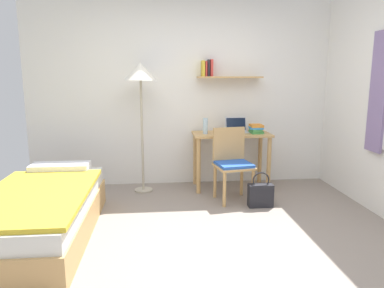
{
  "coord_description": "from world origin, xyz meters",
  "views": [
    {
      "loc": [
        -0.42,
        -3.01,
        1.52
      ],
      "look_at": [
        -0.08,
        0.51,
        0.85
      ],
      "focal_mm": 33.46,
      "sensor_mm": 36.0,
      "label": 1
    }
  ],
  "objects_px": {
    "desk_chair": "(232,161)",
    "book_stack": "(256,129)",
    "laptop": "(236,128)",
    "desk": "(231,144)",
    "handbag": "(260,195)",
    "bed": "(41,213)",
    "standing_lamp": "(141,78)",
    "water_bottle": "(205,126)"
  },
  "relations": [
    {
      "from": "standing_lamp",
      "to": "water_bottle",
      "type": "xyz_separation_m",
      "value": [
        0.84,
        0.0,
        -0.63
      ]
    },
    {
      "from": "desk",
      "to": "laptop",
      "type": "height_order",
      "value": "laptop"
    },
    {
      "from": "standing_lamp",
      "to": "laptop",
      "type": "xyz_separation_m",
      "value": [
        1.29,
        0.14,
        -0.68
      ]
    },
    {
      "from": "desk_chair",
      "to": "book_stack",
      "type": "distance_m",
      "value": 0.68
    },
    {
      "from": "desk_chair",
      "to": "laptop",
      "type": "xyz_separation_m",
      "value": [
        0.17,
        0.57,
        0.32
      ]
    },
    {
      "from": "laptop",
      "to": "desk_chair",
      "type": "bearing_deg",
      "value": -106.83
    },
    {
      "from": "bed",
      "to": "desk",
      "type": "relative_size",
      "value": 1.88
    },
    {
      "from": "handbag",
      "to": "water_bottle",
      "type": "bearing_deg",
      "value": 127.98
    },
    {
      "from": "bed",
      "to": "handbag",
      "type": "bearing_deg",
      "value": 14.55
    },
    {
      "from": "bed",
      "to": "desk",
      "type": "xyz_separation_m",
      "value": [
        2.11,
        1.37,
        0.37
      ]
    },
    {
      "from": "standing_lamp",
      "to": "book_stack",
      "type": "relative_size",
      "value": 6.71
    },
    {
      "from": "book_stack",
      "to": "handbag",
      "type": "distance_m",
      "value": 1.0
    },
    {
      "from": "standing_lamp",
      "to": "handbag",
      "type": "height_order",
      "value": "standing_lamp"
    },
    {
      "from": "water_bottle",
      "to": "laptop",
      "type": "bearing_deg",
      "value": 16.62
    },
    {
      "from": "bed",
      "to": "book_stack",
      "type": "relative_size",
      "value": 7.74
    },
    {
      "from": "desk",
      "to": "book_stack",
      "type": "distance_m",
      "value": 0.4
    },
    {
      "from": "desk",
      "to": "handbag",
      "type": "distance_m",
      "value": 0.92
    },
    {
      "from": "bed",
      "to": "desk",
      "type": "height_order",
      "value": "desk"
    },
    {
      "from": "desk",
      "to": "standing_lamp",
      "type": "relative_size",
      "value": 0.61
    },
    {
      "from": "desk",
      "to": "desk_chair",
      "type": "relative_size",
      "value": 1.16
    },
    {
      "from": "water_bottle",
      "to": "desk_chair",
      "type": "bearing_deg",
      "value": -57.13
    },
    {
      "from": "water_bottle",
      "to": "book_stack",
      "type": "xyz_separation_m",
      "value": [
        0.69,
        -0.01,
        -0.04
      ]
    },
    {
      "from": "desk",
      "to": "desk_chair",
      "type": "height_order",
      "value": "desk_chair"
    },
    {
      "from": "laptop",
      "to": "handbag",
      "type": "relative_size",
      "value": 0.72
    },
    {
      "from": "desk",
      "to": "standing_lamp",
      "type": "distance_m",
      "value": 1.49
    },
    {
      "from": "bed",
      "to": "water_bottle",
      "type": "height_order",
      "value": "water_bottle"
    },
    {
      "from": "book_stack",
      "to": "handbag",
      "type": "xyz_separation_m",
      "value": [
        -0.12,
        -0.72,
        -0.68
      ]
    },
    {
      "from": "bed",
      "to": "handbag",
      "type": "height_order",
      "value": "bed"
    },
    {
      "from": "water_bottle",
      "to": "book_stack",
      "type": "height_order",
      "value": "water_bottle"
    },
    {
      "from": "desk",
      "to": "water_bottle",
      "type": "relative_size",
      "value": 4.84
    },
    {
      "from": "bed",
      "to": "book_stack",
      "type": "distance_m",
      "value": 2.83
    },
    {
      "from": "desk_chair",
      "to": "laptop",
      "type": "bearing_deg",
      "value": 73.17
    },
    {
      "from": "desk_chair",
      "to": "water_bottle",
      "type": "bearing_deg",
      "value": 122.87
    },
    {
      "from": "desk_chair",
      "to": "laptop",
      "type": "distance_m",
      "value": 0.67
    },
    {
      "from": "desk",
      "to": "laptop",
      "type": "xyz_separation_m",
      "value": [
        0.09,
        0.09,
        0.21
      ]
    },
    {
      "from": "desk_chair",
      "to": "laptop",
      "type": "height_order",
      "value": "laptop"
    },
    {
      "from": "desk_chair",
      "to": "book_stack",
      "type": "height_order",
      "value": "desk_chair"
    },
    {
      "from": "bed",
      "to": "standing_lamp",
      "type": "xyz_separation_m",
      "value": [
        0.91,
        1.32,
        1.26
      ]
    },
    {
      "from": "desk_chair",
      "to": "standing_lamp",
      "type": "height_order",
      "value": "standing_lamp"
    },
    {
      "from": "laptop",
      "to": "water_bottle",
      "type": "xyz_separation_m",
      "value": [
        -0.45,
        -0.13,
        0.05
      ]
    },
    {
      "from": "laptop",
      "to": "standing_lamp",
      "type": "bearing_deg",
      "value": -173.99
    },
    {
      "from": "bed",
      "to": "laptop",
      "type": "bearing_deg",
      "value": 33.56
    }
  ]
}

